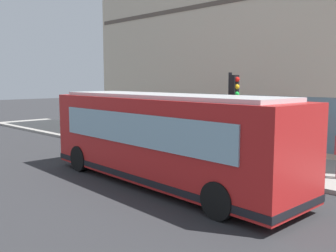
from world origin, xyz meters
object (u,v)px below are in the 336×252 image
at_px(traffic_light_near_corner, 232,101).
at_px(fire_hydrant, 168,140).
at_px(city_bus_nearside, 163,139).
at_px(newspaper_vending_box, 159,141).
at_px(pedestrian_near_hydrant, 183,128).
at_px(pedestrian_walking_along_curb, 106,124).

bearing_deg(traffic_light_near_corner, fire_hydrant, 75.32).
distance_m(city_bus_nearside, fire_hydrant, 6.41).
distance_m(fire_hydrant, newspaper_vending_box, 0.97).
bearing_deg(city_bus_nearside, fire_hydrant, 43.09).
distance_m(traffic_light_near_corner, pedestrian_near_hydrant, 4.45).
xyz_separation_m(city_bus_nearside, pedestrian_near_hydrant, (4.82, 3.50, -0.37)).
bearing_deg(pedestrian_walking_along_curb, pedestrian_near_hydrant, -75.21).
height_order(city_bus_nearside, pedestrian_walking_along_curb, city_bus_nearside).
bearing_deg(newspaper_vending_box, fire_hydrant, 16.30).
distance_m(pedestrian_walking_along_curb, newspaper_vending_box, 4.20).
bearing_deg(pedestrian_walking_along_curb, city_bus_nearside, -113.47).
distance_m(pedestrian_near_hydrant, newspaper_vending_box, 1.38).
xyz_separation_m(fire_hydrant, newspaper_vending_box, (-0.92, -0.27, 0.09)).
bearing_deg(city_bus_nearside, newspaper_vending_box, 47.63).
height_order(city_bus_nearside, fire_hydrant, city_bus_nearside).
bearing_deg(city_bus_nearside, pedestrian_walking_along_curb, 66.53).
xyz_separation_m(pedestrian_walking_along_curb, newspaper_vending_box, (0.12, -4.18, -0.48)).
relative_size(traffic_light_near_corner, pedestrian_near_hydrant, 2.06).
bearing_deg(pedestrian_walking_along_curb, fire_hydrant, -75.01).
distance_m(pedestrian_near_hydrant, pedestrian_walking_along_curb, 4.89).
distance_m(city_bus_nearside, newspaper_vending_box, 5.56).
height_order(pedestrian_near_hydrant, pedestrian_walking_along_curb, pedestrian_near_hydrant).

